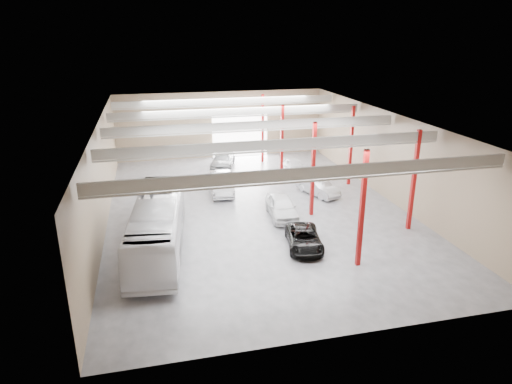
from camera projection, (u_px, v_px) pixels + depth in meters
name	position (u px, v px, depth m)	size (l,w,h in m)	color
depot_shell	(256.00, 145.00, 34.05)	(22.12, 32.12, 7.06)	#4D4D52
coach_bus	(158.00, 225.00, 28.21)	(2.81, 11.99, 3.34)	white
black_sedan	(304.00, 239.00, 28.83)	(2.06, 4.47, 1.24)	black
car_row_a	(282.00, 207.00, 33.55)	(1.90, 4.72, 1.61)	silver
car_row_b	(221.00, 183.00, 38.55)	(1.81, 5.18, 1.71)	silver
car_row_c	(223.00, 160.00, 45.87)	(2.06, 5.06, 1.47)	gray
car_right_near	(318.00, 187.00, 38.11)	(1.49, 4.28, 1.41)	#ABACB0
car_right_far	(293.00, 166.00, 43.99)	(1.65, 4.11, 1.40)	silver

